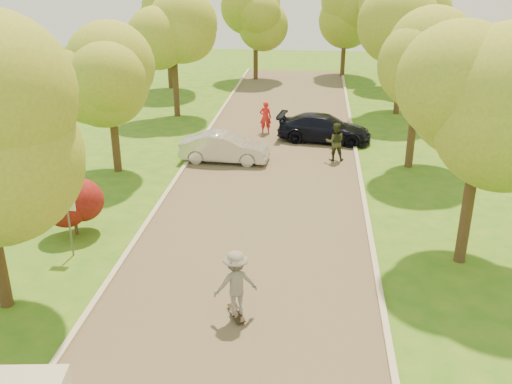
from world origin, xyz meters
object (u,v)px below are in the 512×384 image
at_px(street_sign, 68,212).
at_px(person_olive, 335,142).
at_px(longboard, 236,313).
at_px(silver_sedan, 225,148).
at_px(person_striped, 265,117).
at_px(skateboarder, 236,283).
at_px(dark_sedan, 324,128).

height_order(street_sign, person_olive, street_sign).
bearing_deg(longboard, person_olive, -125.88).
bearing_deg(silver_sedan, street_sign, 162.95).
height_order(person_striped, person_olive, person_olive).
bearing_deg(skateboarder, person_olive, -125.88).
relative_size(street_sign, silver_sedan, 0.51).
height_order(dark_sedan, skateboarder, skateboarder).
bearing_deg(dark_sedan, street_sign, 156.42).
height_order(street_sign, dark_sedan, street_sign).
relative_size(street_sign, longboard, 2.21).
distance_m(street_sign, person_striped, 15.67).
distance_m(skateboarder, person_olive, 13.70).
bearing_deg(silver_sedan, skateboarder, -167.01).
height_order(silver_sedan, dark_sedan, dark_sedan).
xyz_separation_m(dark_sedan, person_striped, (-3.25, 1.20, 0.18)).
xyz_separation_m(street_sign, person_striped, (4.99, 14.84, -0.67)).
bearing_deg(person_striped, street_sign, 66.14).
xyz_separation_m(skateboarder, person_striped, (-0.84, 17.70, -0.16)).
distance_m(dark_sedan, longboard, 16.68).
height_order(dark_sedan, person_olive, person_olive).
bearing_deg(skateboarder, silver_sedan, -103.17).
relative_size(person_striped, person_olive, 0.96).
bearing_deg(person_striped, dark_sedan, 154.48).
relative_size(silver_sedan, person_striped, 2.36).
bearing_deg(street_sign, dark_sedan, 58.84).
xyz_separation_m(silver_sedan, person_striped, (1.49, 5.02, 0.20)).
distance_m(silver_sedan, skateboarder, 12.90).
bearing_deg(dark_sedan, person_olive, -163.27).
xyz_separation_m(person_striped, person_olive, (3.75, -4.31, 0.04)).
relative_size(street_sign, skateboarder, 1.16).
distance_m(street_sign, dark_sedan, 15.96).
relative_size(street_sign, person_striped, 1.21).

